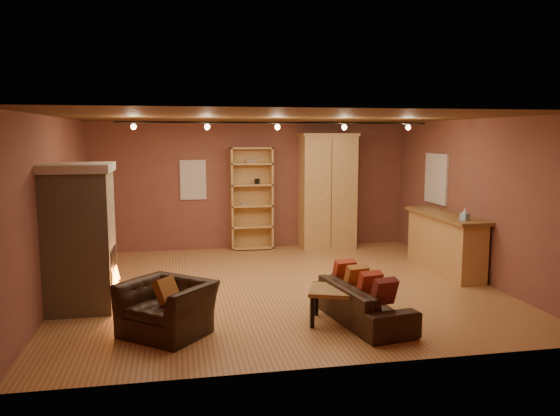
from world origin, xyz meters
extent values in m
plane|color=#986336|center=(0.00, 0.00, 0.00)|extent=(7.00, 7.00, 0.00)
plane|color=brown|center=(0.00, 0.00, 2.80)|extent=(7.00, 7.00, 0.00)
cube|color=brown|center=(0.00, 3.25, 1.40)|extent=(7.00, 0.02, 2.80)
cube|color=brown|center=(-3.50, 0.00, 1.40)|extent=(0.02, 6.50, 2.80)
cube|color=brown|center=(3.50, 0.00, 1.40)|extent=(0.02, 6.50, 2.80)
cube|color=tan|center=(-3.05, -0.60, 1.00)|extent=(0.90, 0.90, 2.00)
cube|color=beige|center=(-3.05, -0.60, 2.06)|extent=(0.98, 0.98, 0.12)
cube|color=black|center=(-2.64, -0.60, 0.60)|extent=(0.10, 0.65, 0.55)
cone|color=orange|center=(-2.58, -0.60, 0.48)|extent=(0.10, 0.10, 0.22)
cube|color=silver|center=(-1.30, 3.23, 1.55)|extent=(0.56, 0.04, 0.86)
cube|color=tan|center=(-0.04, 3.23, 1.13)|extent=(0.92, 0.04, 2.25)
cube|color=tan|center=(-0.48, 3.07, 1.13)|extent=(0.04, 0.36, 2.25)
cube|color=tan|center=(0.40, 3.07, 1.13)|extent=(0.04, 0.36, 2.25)
cube|color=gray|center=(-0.19, 3.07, 1.00)|extent=(0.18, 0.12, 0.05)
cube|color=black|center=(0.08, 3.07, 1.51)|extent=(0.10, 0.10, 0.12)
cube|color=tan|center=(-0.04, 3.07, 0.04)|extent=(0.92, 0.36, 0.04)
cube|color=tan|center=(-0.04, 3.07, 0.51)|extent=(0.92, 0.36, 0.03)
cube|color=tan|center=(-0.04, 3.07, 0.97)|extent=(0.92, 0.36, 0.03)
cube|color=tan|center=(-0.04, 3.07, 1.43)|extent=(0.92, 0.36, 0.04)
cube|color=tan|center=(-0.04, 3.07, 1.90)|extent=(0.92, 0.36, 0.04)
cube|color=tan|center=(-0.04, 3.07, 2.23)|extent=(0.92, 0.36, 0.04)
cube|color=tan|center=(1.64, 2.92, 1.25)|extent=(1.19, 0.65, 2.49)
cube|color=brown|center=(1.64, 2.60, 1.25)|extent=(0.02, 0.01, 2.39)
cube|color=tan|center=(1.64, 2.92, 2.52)|extent=(1.25, 0.71, 0.06)
cube|color=tan|center=(3.20, 0.44, 0.51)|extent=(0.49, 2.14, 1.02)
cube|color=brown|center=(3.20, 0.44, 1.05)|extent=(0.61, 2.26, 0.06)
cube|color=#83BAD2|center=(3.15, -0.31, 1.13)|extent=(0.14, 0.14, 0.11)
cone|color=white|center=(3.15, -0.31, 1.24)|extent=(0.08, 0.08, 0.10)
cube|color=silver|center=(3.47, 1.40, 1.65)|extent=(0.05, 0.90, 1.00)
imported|color=black|center=(0.78, -1.89, 0.35)|extent=(0.81, 1.84, 0.69)
cube|color=maroon|center=(0.88, -2.43, 0.57)|extent=(0.33, 0.28, 0.36)
cube|color=#A43420|center=(0.81, -2.07, 0.57)|extent=(0.33, 0.28, 0.36)
cube|color=#A3622A|center=(0.75, -1.71, 0.57)|extent=(0.33, 0.28, 0.36)
cube|color=#A43420|center=(0.69, -1.35, 0.57)|extent=(0.33, 0.28, 0.36)
imported|color=black|center=(-1.82, -1.88, 0.45)|extent=(1.23, 1.18, 0.91)
cube|color=#A3622A|center=(-1.82, -1.88, 0.57)|extent=(0.37, 0.38, 0.34)
cube|color=brown|center=(0.38, -1.87, 0.44)|extent=(0.80, 0.80, 0.05)
cube|color=black|center=(0.12, -2.13, 0.21)|extent=(0.05, 0.05, 0.41)
cube|color=black|center=(0.64, -2.13, 0.21)|extent=(0.05, 0.05, 0.41)
cube|color=black|center=(0.12, -1.61, 0.21)|extent=(0.05, 0.05, 0.41)
cube|color=black|center=(0.64, -1.61, 0.21)|extent=(0.05, 0.05, 0.41)
cylinder|color=black|center=(0.00, 0.20, 2.72)|extent=(5.20, 0.03, 0.03)
sphere|color=#FFD88C|center=(-2.30, 0.20, 2.65)|extent=(0.09, 0.09, 0.09)
sphere|color=#FFD88C|center=(-1.15, 0.20, 2.65)|extent=(0.09, 0.09, 0.09)
sphere|color=#FFD88C|center=(0.00, 0.20, 2.65)|extent=(0.09, 0.09, 0.09)
sphere|color=#FFD88C|center=(1.15, 0.20, 2.65)|extent=(0.09, 0.09, 0.09)
sphere|color=#FFD88C|center=(2.30, 0.20, 2.65)|extent=(0.09, 0.09, 0.09)
camera|label=1|loc=(-1.67, -8.73, 2.53)|focal=35.00mm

